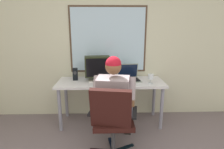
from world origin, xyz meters
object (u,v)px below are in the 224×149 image
object	(u,v)px
desk	(111,86)
crt_monitor	(97,67)
person_seated	(115,100)
laptop	(129,76)
desk_speaker	(75,74)
office_chair	(112,117)
wine_glass	(151,77)

from	to	relation	value
desk	crt_monitor	distance (m)	0.37
person_seated	laptop	bearing A→B (deg)	69.81
crt_monitor	laptop	size ratio (longest dim) A/B	1.09
person_seated	desk_speaker	distance (m)	0.97
crt_monitor	person_seated	bearing A→B (deg)	-70.10
office_chair	laptop	xyz separation A→B (m)	(0.31, 0.98, 0.25)
crt_monitor	laptop	distance (m)	0.54
office_chair	desk_speaker	distance (m)	1.18
wine_glass	desk_speaker	size ratio (longest dim) A/B	0.74
crt_monitor	laptop	world-z (taller)	crt_monitor
person_seated	desk_speaker	xyz separation A→B (m)	(-0.62, 0.73, 0.17)
office_chair	desk	bearing A→B (deg)	89.70
office_chair	person_seated	xyz separation A→B (m)	(0.04, 0.26, 0.11)
office_chair	desk_speaker	xyz separation A→B (m)	(-0.58, 0.99, 0.28)
office_chair	wine_glass	bearing A→B (deg)	50.94
person_seated	crt_monitor	distance (m)	0.79
office_chair	desk_speaker	size ratio (longest dim) A/B	4.75
crt_monitor	office_chair	bearing A→B (deg)	-77.62
desk_speaker	crt_monitor	bearing A→B (deg)	-6.69
laptop	desk_speaker	bearing A→B (deg)	179.27
laptop	desk_speaker	xyz separation A→B (m)	(-0.88, 0.01, 0.03)
crt_monitor	desk_speaker	distance (m)	0.39
laptop	person_seated	bearing A→B (deg)	-110.19
crt_monitor	desk_speaker	bearing A→B (deg)	173.31
laptop	office_chair	bearing A→B (deg)	-107.31
laptop	wine_glass	bearing A→B (deg)	-34.88
desk	crt_monitor	xyz separation A→B (m)	(-0.21, 0.05, 0.30)
desk_speaker	person_seated	bearing A→B (deg)	-49.93
crt_monitor	laptop	xyz separation A→B (m)	(0.52, 0.03, -0.16)
desk	office_chair	world-z (taller)	office_chair
laptop	wine_glass	distance (m)	0.38
person_seated	office_chair	bearing A→B (deg)	-98.89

